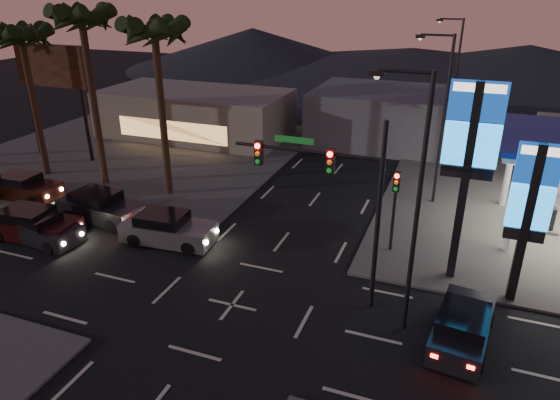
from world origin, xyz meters
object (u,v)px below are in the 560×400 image
at_px(pylon_sign_short, 531,201).
at_px(suv_station, 463,327).
at_px(car_lane_a_front, 41,229).
at_px(car_lane_b_rear, 23,187).
at_px(car_lane_b_mid, 100,207).
at_px(traffic_signal_mast, 336,186).
at_px(car_lane_b_front, 167,229).
at_px(pylon_sign_tall, 471,145).
at_px(car_lane_a_mid, 32,224).

distance_m(pylon_sign_short, suv_station, 5.65).
distance_m(car_lane_a_front, car_lane_b_rear, 6.77).
bearing_deg(car_lane_b_mid, car_lane_a_front, -111.15).
xyz_separation_m(traffic_signal_mast, car_lane_b_front, (-9.33, 1.93, -4.48)).
height_order(car_lane_b_mid, car_lane_b_rear, car_lane_b_mid).
distance_m(car_lane_a_front, car_lane_b_mid, 3.44).
xyz_separation_m(pylon_sign_tall, car_lane_b_mid, (-19.14, -0.58, -5.62)).
relative_size(pylon_sign_tall, car_lane_a_mid, 1.76).
relative_size(pylon_sign_tall, car_lane_b_mid, 1.71).
bearing_deg(suv_station, pylon_sign_tall, 97.91).
relative_size(car_lane_a_mid, car_lane_b_front, 1.01).
distance_m(car_lane_b_front, car_lane_b_mid, 5.17).
bearing_deg(car_lane_b_front, car_lane_a_mid, -163.59).
relative_size(pylon_sign_tall, car_lane_a_front, 1.95).
height_order(car_lane_a_front, car_lane_a_mid, car_lane_a_mid).
distance_m(car_lane_b_rear, suv_station, 26.86).
distance_m(car_lane_b_mid, suv_station, 20.18).
bearing_deg(pylon_sign_tall, car_lane_a_front, -169.47).
height_order(pylon_sign_tall, car_lane_a_front, pylon_sign_tall).
bearing_deg(car_lane_b_rear, car_lane_a_mid, -40.02).
distance_m(traffic_signal_mast, car_lane_b_mid, 15.36).
bearing_deg(traffic_signal_mast, pylon_sign_tall, 36.52).
bearing_deg(car_lane_a_front, suv_station, -2.13).
height_order(pylon_sign_short, car_lane_b_mid, pylon_sign_short).
distance_m(car_lane_a_front, suv_station, 21.03).
bearing_deg(car_lane_b_front, car_lane_b_mid, 168.88).
bearing_deg(car_lane_b_rear, pylon_sign_short, -2.62).
xyz_separation_m(traffic_signal_mast, car_lane_a_front, (-15.64, -0.28, -4.55)).
distance_m(pylon_sign_short, traffic_signal_mast, 7.69).
relative_size(car_lane_b_front, car_lane_b_rear, 1.05).
relative_size(car_lane_a_front, car_lane_b_front, 0.91).
bearing_deg(suv_station, car_lane_b_rear, 169.57).
bearing_deg(car_lane_b_mid, traffic_signal_mast, -11.50).
relative_size(car_lane_a_mid, car_lane_b_mid, 0.97).
relative_size(car_lane_a_mid, car_lane_b_rear, 1.06).
distance_m(car_lane_a_mid, car_lane_b_front, 7.32).
bearing_deg(suv_station, pylon_sign_short, 62.40).
relative_size(pylon_sign_tall, car_lane_b_front, 1.78).
relative_size(car_lane_b_rear, suv_station, 1.04).
xyz_separation_m(pylon_sign_tall, car_lane_a_front, (-20.38, -3.79, -5.72)).
xyz_separation_m(traffic_signal_mast, car_lane_b_mid, (-14.40, 2.93, -4.45)).
bearing_deg(car_lane_a_front, pylon_sign_tall, 10.53).
xyz_separation_m(car_lane_b_front, car_lane_b_mid, (-5.07, 1.00, 0.03)).
distance_m(car_lane_a_front, car_lane_b_front, 6.69).
relative_size(car_lane_a_front, car_lane_a_mid, 0.90).
bearing_deg(car_lane_b_front, pylon_sign_tall, 6.40).
xyz_separation_m(car_lane_b_mid, car_lane_b_rear, (-6.64, 0.87, -0.06)).
bearing_deg(suv_station, car_lane_b_mid, 168.60).
relative_size(car_lane_a_front, suv_station, 1.00).
xyz_separation_m(pylon_sign_short, traffic_signal_mast, (-7.24, -2.51, 0.57)).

